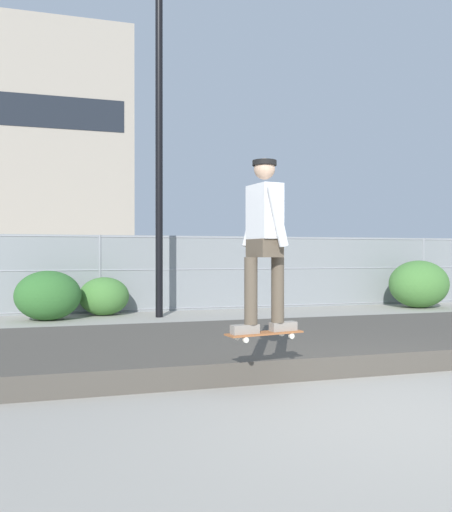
% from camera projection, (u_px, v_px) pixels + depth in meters
% --- Properties ---
extents(ground_plane, '(120.00, 120.00, 0.00)m').
position_uv_depth(ground_plane, '(400.00, 416.00, 4.41)').
color(ground_plane, '#9E998E').
extents(gravel_berm, '(11.35, 3.35, 0.25)m').
position_uv_depth(gravel_berm, '(274.00, 343.00, 7.29)').
color(gravel_berm, '#4C473F').
rests_on(gravel_berm, ground_plane).
extents(skateboard, '(0.82, 0.34, 0.07)m').
position_uv_depth(skateboard, '(264.00, 334.00, 5.06)').
color(skateboard, '#9E5B33').
extents(skater, '(0.73, 0.61, 1.73)m').
position_uv_depth(skater, '(264.00, 234.00, 5.06)').
color(skater, gray).
rests_on(skater, skateboard).
extents(chain_fence, '(22.41, 0.06, 1.85)m').
position_uv_depth(chain_fence, '(193.00, 273.00, 12.67)').
color(chain_fence, gray).
rests_on(chain_fence, ground_plane).
extents(street_lamp, '(0.44, 0.44, 7.58)m').
position_uv_depth(street_lamp, '(159.00, 107.00, 11.27)').
color(street_lamp, black).
rests_on(street_lamp, ground_plane).
extents(parked_car_near, '(4.46, 2.06, 1.66)m').
position_uv_depth(parked_car_near, '(12.00, 273.00, 14.78)').
color(parked_car_near, '#B7BABF').
rests_on(parked_car_near, ground_plane).
extents(library_building, '(20.48, 13.22, 19.84)m').
position_uv_depth(library_building, '(8.00, 156.00, 44.42)').
color(library_building, '#9E9384').
rests_on(library_building, ground_plane).
extents(shrub_left, '(1.36, 1.11, 1.05)m').
position_uv_depth(shrub_left, '(48.00, 295.00, 10.74)').
color(shrub_left, '#336B2D').
rests_on(shrub_left, ground_plane).
extents(shrub_center, '(1.13, 0.92, 0.87)m').
position_uv_depth(shrub_center, '(104.00, 296.00, 11.61)').
color(shrub_center, '#477F38').
rests_on(shrub_center, ground_plane).
extents(shrub_right, '(1.59, 1.30, 1.23)m').
position_uv_depth(shrub_right, '(419.00, 284.00, 13.26)').
color(shrub_right, '#477F38').
rests_on(shrub_right, ground_plane).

